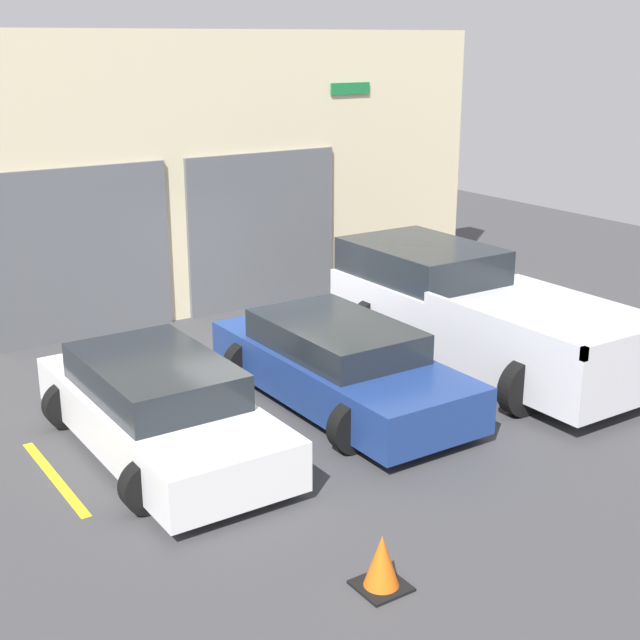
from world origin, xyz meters
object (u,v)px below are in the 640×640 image
at_px(pickup_truck, 471,312).
at_px(sedan_side, 339,364).
at_px(traffic_cone, 382,564).
at_px(sedan_white, 158,408).

xyz_separation_m(pickup_truck, sedan_side, (-2.73, -0.26, -0.23)).
xyz_separation_m(sedan_side, traffic_cone, (-2.22, -3.90, -0.32)).
distance_m(sedan_white, traffic_cone, 3.95).
distance_m(pickup_truck, sedan_side, 2.75).
distance_m(pickup_truck, sedan_white, 5.47).
xyz_separation_m(sedan_white, traffic_cone, (0.51, -3.90, -0.31)).
height_order(sedan_white, sedan_side, sedan_white).
relative_size(sedan_side, traffic_cone, 8.04).
height_order(pickup_truck, sedan_side, pickup_truck).
height_order(pickup_truck, traffic_cone, pickup_truck).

